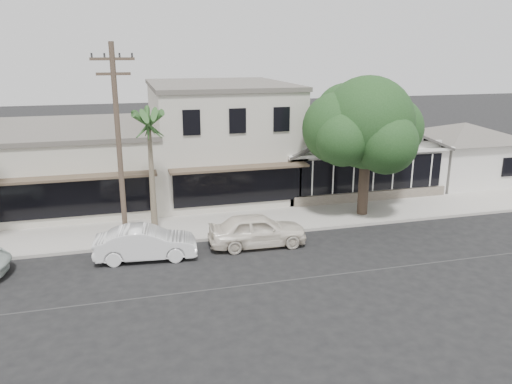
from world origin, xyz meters
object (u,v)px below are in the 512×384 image
object	(u,v)px
utility_pole	(119,143)
car_1	(146,243)
car_0	(257,230)
shade_tree	(364,125)

from	to	relation	value
utility_pole	car_1	world-z (taller)	utility_pole
car_0	shade_tree	distance (m)	8.20
car_0	car_1	distance (m)	5.00
car_0	shade_tree	size ratio (longest dim) A/B	0.60
utility_pole	car_1	bearing A→B (deg)	-63.01
car_1	utility_pole	bearing A→B (deg)	31.92
utility_pole	shade_tree	world-z (taller)	utility_pole
shade_tree	utility_pole	bearing A→B (deg)	-173.46
car_0	shade_tree	xyz separation A→B (m)	(6.49, 2.82, 4.15)
car_1	shade_tree	size ratio (longest dim) A/B	0.58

